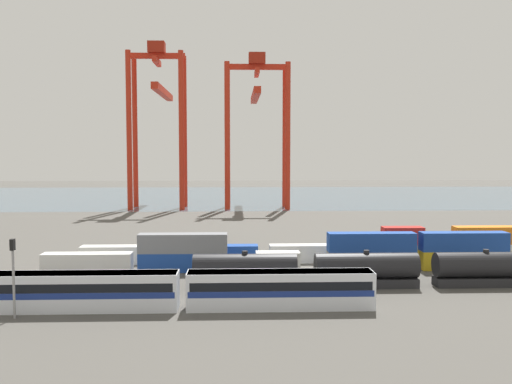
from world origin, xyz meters
name	(u,v)px	position (x,y,z in m)	size (l,w,h in m)	color
ground_plane	(280,229)	(0.00, 40.00, 0.00)	(420.00, 420.00, 0.00)	#4C4944
harbour_water	(261,196)	(0.00, 132.13, 0.00)	(400.00, 110.00, 0.01)	#475B6B
passenger_train	(183,289)	(-14.99, -19.83, 2.14)	(39.76, 3.14, 3.90)	silver
freight_tank_row	(366,269)	(6.30, -11.03, 2.15)	(41.76, 3.04, 4.50)	#232326
signal_mast	(13,267)	(-31.17, -22.48, 5.08)	(0.36, 0.60, 7.85)	gray
shipping_container_0	(87,263)	(-29.69, -1.22, 1.30)	(12.10, 2.44, 2.60)	silver
shipping_container_1	(183,262)	(-16.68, -1.22, 1.30)	(12.10, 2.44, 2.60)	#1C4299
shipping_container_2	(183,243)	(-16.68, -1.22, 3.90)	(12.10, 2.44, 2.60)	slate
shipping_container_3	(278,261)	(-3.68, -1.22, 1.30)	(6.04, 2.44, 2.60)	silver
shipping_container_4	(371,260)	(9.32, -1.22, 1.30)	(12.10, 2.44, 2.60)	slate
shipping_container_5	(371,242)	(9.32, -1.22, 3.90)	(12.10, 2.44, 2.60)	#1C4299
shipping_container_6	(463,260)	(22.32, -1.22, 1.30)	(12.10, 2.44, 2.60)	gold
shipping_container_7	(464,241)	(22.32, -1.22, 3.90)	(12.10, 2.44, 2.60)	#1C4299
shipping_container_8	(122,255)	(-26.10, 4.56, 1.30)	(12.10, 2.44, 2.60)	silver
shipping_container_9	(217,254)	(-12.25, 4.56, 1.30)	(12.10, 2.44, 2.60)	#1C4299
shipping_container_10	(310,253)	(1.60, 4.56, 1.30)	(12.10, 2.44, 2.60)	silver
shipping_container_11	(402,253)	(15.45, 4.56, 1.30)	(6.04, 2.44, 2.60)	slate
shipping_container_12	(403,236)	(15.45, 4.56, 3.90)	(6.04, 2.44, 2.60)	#AD211C
shipping_container_13	(493,252)	(29.31, 4.56, 1.30)	(12.10, 2.44, 2.60)	silver
shipping_container_14	(494,235)	(29.31, 4.56, 3.90)	(12.10, 2.44, 2.60)	orange
gantry_crane_west	(159,109)	(-32.14, 89.66, 29.22)	(16.34, 37.65, 48.21)	red
gantry_crane_central	(257,114)	(-3.16, 89.29, 27.81)	(18.92, 34.52, 45.23)	red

